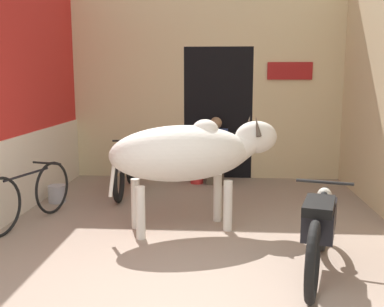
{
  "coord_description": "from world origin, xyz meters",
  "views": [
    {
      "loc": [
        0.3,
        -3.36,
        1.87
      ],
      "look_at": [
        -0.08,
        2.23,
        0.92
      ],
      "focal_mm": 42.0,
      "sensor_mm": 36.0,
      "label": 1
    }
  ],
  "objects_px": {
    "motorcycle_far": "(125,165)",
    "shopkeeper_seated": "(216,149)",
    "motorcycle_near": "(319,227)",
    "bicycle": "(28,196)",
    "bucket": "(57,194)",
    "plastic_stool": "(197,170)",
    "cow": "(190,153)"
  },
  "relations": [
    {
      "from": "motorcycle_near",
      "to": "shopkeeper_seated",
      "type": "xyz_separation_m",
      "value": [
        -1.05,
        3.67,
        0.16
      ]
    },
    {
      "from": "cow",
      "to": "bicycle",
      "type": "bearing_deg",
      "value": 178.93
    },
    {
      "from": "motorcycle_far",
      "to": "shopkeeper_seated",
      "type": "xyz_separation_m",
      "value": [
        1.46,
        0.76,
        0.17
      ]
    },
    {
      "from": "motorcycle_far",
      "to": "bicycle",
      "type": "distance_m",
      "value": 1.9
    },
    {
      "from": "cow",
      "to": "shopkeeper_seated",
      "type": "relative_size",
      "value": 1.85
    },
    {
      "from": "bicycle",
      "to": "bucket",
      "type": "distance_m",
      "value": 1.05
    },
    {
      "from": "motorcycle_far",
      "to": "cow",
      "type": "bearing_deg",
      "value": -55.36
    },
    {
      "from": "shopkeeper_seated",
      "to": "plastic_stool",
      "type": "xyz_separation_m",
      "value": [
        -0.33,
        -0.04,
        -0.38
      ]
    },
    {
      "from": "plastic_stool",
      "to": "bucket",
      "type": "relative_size",
      "value": 1.73
    },
    {
      "from": "shopkeeper_seated",
      "to": "plastic_stool",
      "type": "distance_m",
      "value": 0.5
    },
    {
      "from": "cow",
      "to": "motorcycle_near",
      "type": "bearing_deg",
      "value": -41.99
    },
    {
      "from": "motorcycle_far",
      "to": "bucket",
      "type": "relative_size",
      "value": 7.34
    },
    {
      "from": "cow",
      "to": "motorcycle_near",
      "type": "distance_m",
      "value": 1.86
    },
    {
      "from": "cow",
      "to": "motorcycle_far",
      "type": "xyz_separation_m",
      "value": [
        -1.18,
        1.71,
        -0.51
      ]
    },
    {
      "from": "plastic_stool",
      "to": "cow",
      "type": "bearing_deg",
      "value": -88.84
    },
    {
      "from": "bicycle",
      "to": "plastic_stool",
      "type": "bearing_deg",
      "value": 49.81
    },
    {
      "from": "motorcycle_near",
      "to": "bicycle",
      "type": "bearing_deg",
      "value": 160.09
    },
    {
      "from": "motorcycle_near",
      "to": "shopkeeper_seated",
      "type": "distance_m",
      "value": 3.82
    },
    {
      "from": "motorcycle_far",
      "to": "plastic_stool",
      "type": "height_order",
      "value": "motorcycle_far"
    },
    {
      "from": "motorcycle_near",
      "to": "bucket",
      "type": "xyz_separation_m",
      "value": [
        -3.42,
        2.26,
        -0.33
      ]
    },
    {
      "from": "motorcycle_near",
      "to": "motorcycle_far",
      "type": "distance_m",
      "value": 3.84
    },
    {
      "from": "shopkeeper_seated",
      "to": "bicycle",
      "type": "bearing_deg",
      "value": -134.0
    },
    {
      "from": "shopkeeper_seated",
      "to": "plastic_stool",
      "type": "height_order",
      "value": "shopkeeper_seated"
    },
    {
      "from": "bicycle",
      "to": "bucket",
      "type": "height_order",
      "value": "bicycle"
    },
    {
      "from": "motorcycle_near",
      "to": "bucket",
      "type": "distance_m",
      "value": 4.11
    },
    {
      "from": "motorcycle_far",
      "to": "plastic_stool",
      "type": "relative_size",
      "value": 4.24
    },
    {
      "from": "bucket",
      "to": "motorcycle_near",
      "type": "bearing_deg",
      "value": -33.38
    },
    {
      "from": "motorcycle_far",
      "to": "shopkeeper_seated",
      "type": "distance_m",
      "value": 1.66
    },
    {
      "from": "cow",
      "to": "bicycle",
      "type": "relative_size",
      "value": 1.3
    },
    {
      "from": "motorcycle_far",
      "to": "shopkeeper_seated",
      "type": "height_order",
      "value": "shopkeeper_seated"
    },
    {
      "from": "bicycle",
      "to": "bucket",
      "type": "xyz_separation_m",
      "value": [
        -0.02,
        1.02,
        -0.24
      ]
    },
    {
      "from": "plastic_stool",
      "to": "motorcycle_far",
      "type": "bearing_deg",
      "value": -147.42
    }
  ]
}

